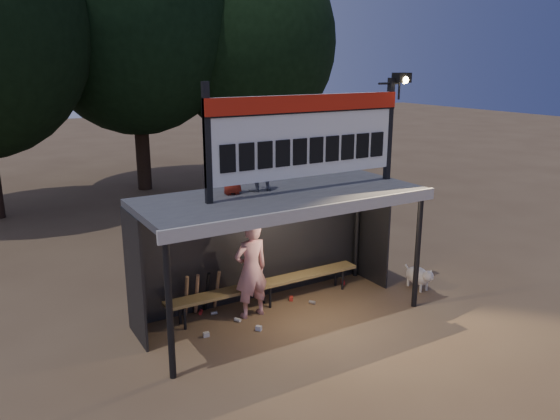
% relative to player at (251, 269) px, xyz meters
% --- Properties ---
extents(ground, '(80.00, 80.00, 0.00)m').
position_rel_player_xyz_m(ground, '(0.45, -0.32, -0.90)').
color(ground, brown).
rests_on(ground, ground).
extents(player, '(0.68, 0.46, 1.81)m').
position_rel_player_xyz_m(player, '(0.00, 0.00, 0.00)').
color(player, white).
rests_on(player, ground).
extents(child_a, '(0.53, 0.41, 1.08)m').
position_rel_player_xyz_m(child_a, '(0.18, 0.08, 1.95)').
color(child_a, gray).
rests_on(child_a, dugout_shelter).
extents(child_b, '(0.43, 0.29, 0.85)m').
position_rel_player_xyz_m(child_b, '(-0.30, 0.07, 1.84)').
color(child_b, maroon).
rests_on(child_b, dugout_shelter).
extents(dugout_shelter, '(5.10, 2.08, 2.32)m').
position_rel_player_xyz_m(dugout_shelter, '(0.45, -0.08, 0.94)').
color(dugout_shelter, '#3E3E40').
rests_on(dugout_shelter, ground).
extents(scoreboard_assembly, '(4.10, 0.27, 1.99)m').
position_rel_player_xyz_m(scoreboard_assembly, '(1.01, -0.33, 2.42)').
color(scoreboard_assembly, black).
rests_on(scoreboard_assembly, dugout_shelter).
extents(bench, '(4.00, 0.35, 0.48)m').
position_rel_player_xyz_m(bench, '(0.45, 0.23, -0.47)').
color(bench, olive).
rests_on(bench, ground).
extents(tree_mid, '(7.22, 7.22, 10.36)m').
position_rel_player_xyz_m(tree_mid, '(1.45, 11.18, 5.26)').
color(tree_mid, black).
rests_on(tree_mid, ground).
extents(tree_right, '(6.08, 6.08, 8.72)m').
position_rel_player_xyz_m(tree_right, '(5.45, 10.18, 4.28)').
color(tree_right, black).
rests_on(tree_right, ground).
extents(dog, '(0.36, 0.81, 0.49)m').
position_rel_player_xyz_m(dog, '(3.52, -0.66, -0.62)').
color(dog, silver).
rests_on(dog, ground).
extents(bats, '(0.68, 0.35, 0.84)m').
position_rel_player_xyz_m(bats, '(-0.76, 0.50, -0.47)').
color(bats, olive).
rests_on(bats, ground).
extents(litter, '(3.48, 1.23, 0.08)m').
position_rel_player_xyz_m(litter, '(0.21, 0.03, -0.87)').
color(litter, '#AB1D20').
rests_on(litter, ground).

